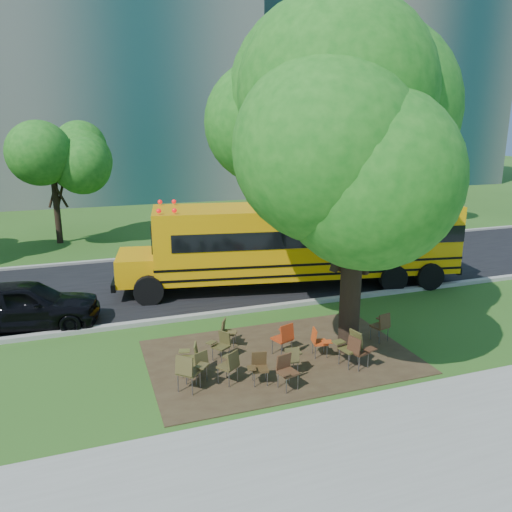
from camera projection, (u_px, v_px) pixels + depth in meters
name	position (u px, v px, depth m)	size (l,w,h in m)	color
ground	(240.00, 355.00, 13.64)	(160.00, 160.00, 0.00)	#284D18
sidewalk	(322.00, 469.00, 9.07)	(60.00, 4.00, 0.04)	gray
dirt_patch	(280.00, 356.00, 13.50)	(7.00, 4.50, 0.03)	#382819
asphalt_road	(187.00, 281.00, 20.02)	(80.00, 8.00, 0.04)	black
kerb_near	(212.00, 314.00, 16.36)	(80.00, 0.25, 0.14)	gray
kerb_far	(169.00, 256.00, 23.75)	(80.00, 0.25, 0.14)	gray
building_main	(15.00, 64.00, 41.13)	(38.00, 16.00, 22.00)	slate
building_right	(346.00, 63.00, 52.84)	(30.00, 16.00, 25.00)	slate
bg_tree_2	(52.00, 163.00, 25.57)	(4.80, 4.80, 6.62)	black
bg_tree_3	(300.00, 145.00, 27.70)	(5.60, 5.60, 7.84)	black
bg_tree_4	(430.00, 156.00, 29.53)	(5.00, 5.00, 6.85)	black
main_tree	(357.00, 157.00, 12.52)	(7.20, 7.20, 8.91)	black
school_bus	(303.00, 240.00, 19.11)	(13.10, 4.87, 3.14)	orange
chair_0	(199.00, 363.00, 12.05)	(0.57, 0.67, 0.84)	#4E4322
chair_1	(189.00, 369.00, 11.56)	(0.83, 0.66, 0.97)	#4B4120
chair_2	(230.00, 363.00, 11.98)	(0.58, 0.73, 0.87)	#463C1E
chair_3	(259.00, 365.00, 11.98)	(0.59, 0.47, 0.80)	#432F18
chair_4	(291.00, 357.00, 12.37)	(0.55, 0.47, 0.80)	brown
chair_5	(286.00, 369.00, 11.72)	(0.58, 0.62, 0.86)	#4C2D1B
chair_6	(351.00, 345.00, 12.87)	(0.66, 0.64, 0.95)	#49461F
chair_7	(358.00, 349.00, 12.69)	(0.66, 0.61, 0.89)	#412617
chair_8	(191.00, 356.00, 12.40)	(0.51, 0.66, 0.85)	#504D22
chair_9	(221.00, 343.00, 13.20)	(0.67, 0.53, 0.79)	#433D1D
chair_10	(227.00, 330.00, 14.03)	(0.52, 0.67, 0.80)	brown
chair_11	(284.00, 336.00, 13.41)	(0.65, 0.73, 0.96)	#A93212
chair_12	(318.00, 340.00, 13.35)	(0.48, 0.61, 0.82)	#CA4215
chair_13	(382.00, 324.00, 14.34)	(0.60, 0.63, 0.89)	#4B321A
black_car	(25.00, 305.00, 15.29)	(1.78, 4.42, 1.50)	black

